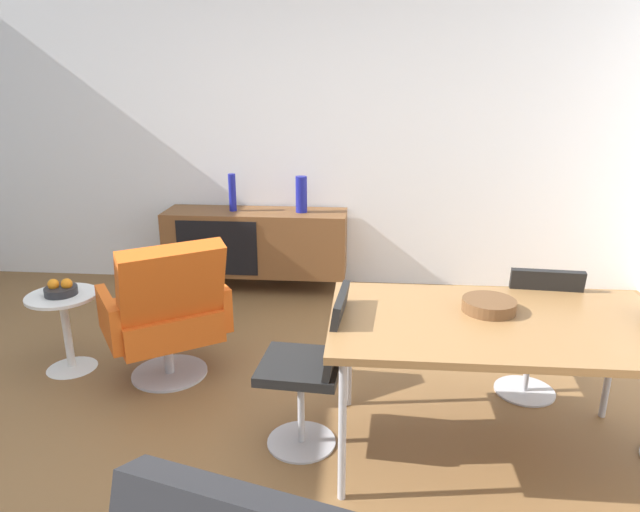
{
  "coord_description": "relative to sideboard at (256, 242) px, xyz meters",
  "views": [
    {
      "loc": [
        0.69,
        -2.45,
        1.83
      ],
      "look_at": [
        0.45,
        0.23,
        0.98
      ],
      "focal_mm": 31.56,
      "sensor_mm": 36.0,
      "label": 1
    }
  ],
  "objects": [
    {
      "name": "ground_plane",
      "position": [
        0.3,
        -2.3,
        -0.44
      ],
      "size": [
        8.32,
        8.32,
        0.0
      ],
      "primitive_type": "plane",
      "color": "brown"
    },
    {
      "name": "wall_back",
      "position": [
        0.3,
        0.3,
        0.96
      ],
      "size": [
        6.8,
        0.12,
        2.8
      ],
      "primitive_type": "cube",
      "color": "white",
      "rests_on": "ground_plane"
    },
    {
      "name": "sideboard",
      "position": [
        0.0,
        0.0,
        0.0
      ],
      "size": [
        1.6,
        0.45,
        0.72
      ],
      "color": "brown",
      "rests_on": "ground_plane"
    },
    {
      "name": "vase_cobalt",
      "position": [
        -0.19,
        0.0,
        0.44
      ],
      "size": [
        0.06,
        0.06,
        0.33
      ],
      "color": "navy",
      "rests_on": "sideboard"
    },
    {
      "name": "vase_sculptural_dark",
      "position": [
        0.41,
        0.0,
        0.44
      ],
      "size": [
        0.1,
        0.1,
        0.31
      ],
      "color": "navy",
      "rests_on": "sideboard"
    },
    {
      "name": "dining_table",
      "position": [
        1.62,
        -2.24,
        0.26
      ],
      "size": [
        1.6,
        0.9,
        0.74
      ],
      "color": "olive",
      "rests_on": "ground_plane"
    },
    {
      "name": "wooden_bowl_on_table",
      "position": [
        1.59,
        -2.14,
        0.33
      ],
      "size": [
        0.26,
        0.26,
        0.06
      ],
      "primitive_type": "cylinder",
      "color": "brown",
      "rests_on": "dining_table"
    },
    {
      "name": "dining_chair_back_right",
      "position": [
        1.97,
        -1.68,
        0.03
      ],
      "size": [
        0.43,
        0.45,
        0.86
      ],
      "color": "black",
      "rests_on": "ground_plane"
    },
    {
      "name": "dining_chair_near_window",
      "position": [
        0.73,
        -2.25,
        0.03
      ],
      "size": [
        0.45,
        0.43,
        0.86
      ],
      "color": "black",
      "rests_on": "ground_plane"
    },
    {
      "name": "lounge_chair_red",
      "position": [
        -0.23,
        -1.66,
        0.03
      ],
      "size": [
        0.9,
        0.89,
        0.95
      ],
      "color": "#D85919",
      "rests_on": "ground_plane"
    },
    {
      "name": "side_table_round",
      "position": [
        -0.94,
        -1.58,
        -0.12
      ],
      "size": [
        0.44,
        0.44,
        0.52
      ],
      "color": "white",
      "rests_on": "ground_plane"
    },
    {
      "name": "fruit_bowl",
      "position": [
        -0.94,
        -1.58,
        0.12
      ],
      "size": [
        0.2,
        0.2,
        0.11
      ],
      "color": "#262628",
      "rests_on": "side_table_round"
    }
  ]
}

